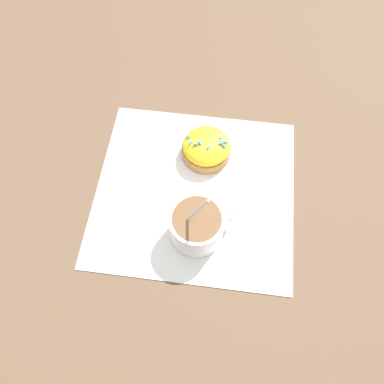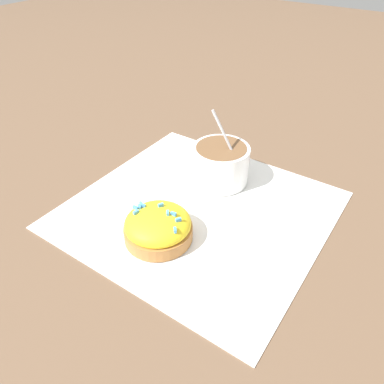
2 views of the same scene
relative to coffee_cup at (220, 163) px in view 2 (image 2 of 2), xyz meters
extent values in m
plane|color=brown|center=(0.08, 0.01, -0.03)|extent=(3.00, 3.00, 0.00)
cube|color=white|center=(0.08, 0.01, -0.03)|extent=(0.32, 0.34, 0.00)
cylinder|color=white|center=(0.00, 0.00, 0.00)|extent=(0.09, 0.09, 0.06)
cylinder|color=brown|center=(0.00, 0.00, 0.02)|extent=(0.08, 0.08, 0.01)
torus|color=white|center=(0.02, -0.04, 0.00)|extent=(0.02, 0.04, 0.04)
ellipsoid|color=silver|center=(0.01, -0.02, -0.02)|extent=(0.02, 0.03, 0.01)
cylinder|color=silver|center=(0.00, 0.01, 0.03)|extent=(0.02, 0.06, 0.11)
cylinder|color=#B2753D|center=(0.15, 0.00, -0.02)|extent=(0.09, 0.09, 0.02)
ellipsoid|color=yellow|center=(0.15, 0.00, -0.01)|extent=(0.08, 0.08, 0.03)
cube|color=#4C99EA|center=(0.15, 0.02, 0.01)|extent=(0.01, 0.01, 0.00)
cube|color=#4C99EA|center=(0.15, 0.03, 0.01)|extent=(0.01, 0.01, 0.00)
cube|color=#4C99EA|center=(0.15, -0.03, 0.01)|extent=(0.01, 0.01, 0.00)
cube|color=#4C99EA|center=(0.16, -0.02, 0.01)|extent=(0.01, 0.00, 0.00)
cube|color=#4C99EA|center=(0.15, -0.02, 0.01)|extent=(0.00, 0.01, 0.00)
cube|color=#4C99EA|center=(0.15, -0.03, 0.01)|extent=(0.01, 0.01, 0.00)
cube|color=#4C99EA|center=(0.14, 0.02, 0.01)|extent=(0.00, 0.01, 0.00)
cube|color=#4C99EA|center=(0.16, -0.03, 0.00)|extent=(0.00, 0.01, 0.00)
cube|color=#4C99EA|center=(0.14, 0.00, 0.01)|extent=(0.01, 0.01, 0.00)
cube|color=#4C99EA|center=(0.16, 0.03, 0.00)|extent=(0.01, 0.01, 0.00)
camera|label=1|loc=(-0.22, -0.02, 0.54)|focal=35.00mm
camera|label=2|loc=(0.42, 0.23, 0.30)|focal=35.00mm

